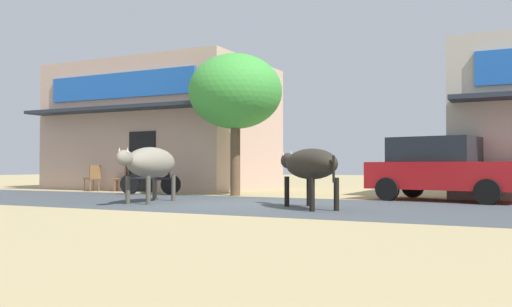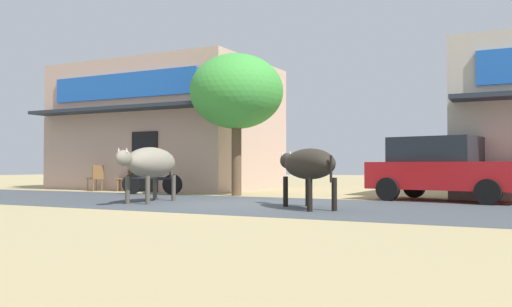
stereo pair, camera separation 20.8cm
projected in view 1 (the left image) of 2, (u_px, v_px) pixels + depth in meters
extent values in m
plane|color=tan|center=(246.00, 204.00, 12.67)|extent=(80.00, 80.00, 0.00)
cube|color=#40454B|center=(246.00, 204.00, 12.67)|extent=(72.00, 5.43, 0.00)
cube|color=tan|center=(165.00, 128.00, 21.73)|extent=(7.97, 5.46, 4.83)
cube|color=blue|center=(119.00, 86.00, 19.26)|extent=(6.38, 0.10, 0.90)
cube|color=#262D38|center=(112.00, 109.00, 18.89)|extent=(7.66, 0.90, 0.12)
cube|color=black|center=(142.00, 162.00, 18.78)|extent=(1.10, 0.06, 2.10)
cylinder|color=brown|center=(235.00, 159.00, 16.26)|extent=(0.30, 0.30, 2.23)
ellipsoid|color=green|center=(235.00, 91.00, 16.31)|extent=(2.83, 2.83, 2.27)
cube|color=red|center=(446.00, 176.00, 13.88)|extent=(4.03, 2.46, 0.70)
cube|color=#1E2328|center=(435.00, 150.00, 14.06)|extent=(2.34, 2.00, 0.64)
cylinder|color=black|center=(506.00, 189.00, 13.84)|extent=(0.62, 0.29, 0.60)
cylinder|color=black|center=(487.00, 192.00, 12.42)|extent=(0.62, 0.29, 0.60)
cylinder|color=black|center=(413.00, 187.00, 15.32)|extent=(0.62, 0.29, 0.60)
cylinder|color=black|center=(387.00, 189.00, 13.90)|extent=(0.62, 0.29, 0.60)
cylinder|color=black|center=(171.00, 184.00, 16.83)|extent=(0.63, 0.28, 0.63)
cylinder|color=black|center=(130.00, 184.00, 17.02)|extent=(0.63, 0.28, 0.63)
cylinder|color=black|center=(150.00, 179.00, 16.93)|extent=(1.30, 0.51, 0.10)
ellipsoid|color=black|center=(152.00, 172.00, 16.93)|extent=(0.61, 0.40, 0.28)
cylinder|color=black|center=(169.00, 170.00, 16.85)|extent=(0.06, 0.06, 0.60)
ellipsoid|color=gray|center=(152.00, 162.00, 13.28)|extent=(1.13, 2.25, 0.75)
ellipsoid|color=gray|center=(125.00, 158.00, 12.01)|extent=(0.38, 0.60, 0.36)
cone|color=beige|center=(127.00, 150.00, 11.93)|extent=(0.06, 0.06, 0.12)
cone|color=beige|center=(119.00, 150.00, 11.99)|extent=(0.06, 0.06, 0.12)
cylinder|color=#4A453C|center=(148.00, 190.00, 12.52)|extent=(0.11, 0.11, 0.66)
cylinder|color=#4A453C|center=(128.00, 190.00, 12.66)|extent=(0.11, 0.11, 0.66)
cylinder|color=#4A453C|center=(173.00, 188.00, 13.87)|extent=(0.11, 0.11, 0.66)
cylinder|color=#4A453C|center=(155.00, 188.00, 14.01)|extent=(0.11, 0.11, 0.66)
cylinder|color=#4A453C|center=(171.00, 166.00, 14.36)|extent=(0.05, 0.05, 0.60)
ellipsoid|color=#2A241D|center=(310.00, 164.00, 11.34)|extent=(2.00, 2.02, 0.65)
ellipsoid|color=#2A241D|center=(288.00, 161.00, 12.57)|extent=(0.59, 0.60, 0.36)
cone|color=beige|center=(283.00, 153.00, 12.59)|extent=(0.06, 0.06, 0.12)
cone|color=beige|center=(291.00, 153.00, 12.65)|extent=(0.06, 0.06, 0.12)
cylinder|color=black|center=(287.00, 192.00, 11.89)|extent=(0.11, 0.11, 0.66)
cylinder|color=black|center=(309.00, 191.00, 12.05)|extent=(0.11, 0.11, 0.66)
cylinder|color=black|center=(312.00, 195.00, 10.60)|extent=(0.11, 0.11, 0.66)
cylinder|color=black|center=(336.00, 194.00, 10.77)|extent=(0.11, 0.11, 0.66)
cylinder|color=black|center=(334.00, 169.00, 10.30)|extent=(0.05, 0.05, 0.52)
cube|color=brown|center=(92.00, 178.00, 19.15)|extent=(0.53, 0.53, 0.05)
cube|color=brown|center=(95.00, 171.00, 19.03)|extent=(0.14, 0.44, 0.44)
cylinder|color=brown|center=(85.00, 185.00, 19.12)|extent=(0.04, 0.04, 0.43)
cylinder|color=brown|center=(93.00, 185.00, 19.39)|extent=(0.04, 0.04, 0.43)
cylinder|color=brown|center=(90.00, 185.00, 18.90)|extent=(0.04, 0.04, 0.43)
cylinder|color=brown|center=(99.00, 185.00, 19.17)|extent=(0.04, 0.04, 0.43)
cube|color=brown|center=(121.00, 179.00, 19.08)|extent=(0.60, 0.60, 0.05)
cube|color=brown|center=(126.00, 171.00, 19.10)|extent=(0.25, 0.40, 0.44)
cylinder|color=brown|center=(115.00, 185.00, 18.89)|extent=(0.04, 0.04, 0.43)
cylinder|color=brown|center=(117.00, 185.00, 19.24)|extent=(0.04, 0.04, 0.43)
cylinder|color=brown|center=(125.00, 185.00, 18.91)|extent=(0.04, 0.04, 0.43)
cylinder|color=brown|center=(127.00, 185.00, 19.26)|extent=(0.04, 0.04, 0.43)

